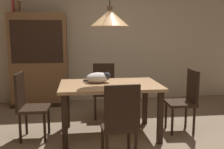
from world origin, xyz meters
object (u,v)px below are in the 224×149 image
at_px(dining_table, 110,91).
at_px(hutch_bookcase, 40,62).
at_px(chair_left_side, 28,103).
at_px(pendant_lamp, 110,18).
at_px(chair_right_side, 185,98).
at_px(book_brown_thick, 18,7).
at_px(chair_far_back, 104,87).
at_px(book_red_tall, 14,5).
at_px(cat_sleeping, 99,77).
at_px(chair_near_front, 120,121).

height_order(dining_table, hutch_bookcase, hutch_bookcase).
bearing_deg(chair_left_side, dining_table, -0.22).
height_order(dining_table, pendant_lamp, pendant_lamp).
height_order(chair_right_side, hutch_bookcase, hutch_bookcase).
bearing_deg(book_brown_thick, chair_left_side, -75.73).
relative_size(dining_table, chair_far_back, 1.51).
relative_size(chair_far_back, chair_right_side, 1.00).
xyz_separation_m(dining_table, pendant_lamp, (-0.00, 0.00, 1.01)).
bearing_deg(book_red_tall, pendant_lamp, -46.90).
relative_size(cat_sleeping, hutch_bookcase, 0.21).
relative_size(dining_table, pendant_lamp, 1.08).
relative_size(chair_near_front, hutch_bookcase, 0.50).
relative_size(chair_left_side, chair_near_front, 1.00).
distance_m(cat_sleeping, pendant_lamp, 0.86).
distance_m(chair_left_side, book_red_tall, 2.35).
bearing_deg(hutch_bookcase, chair_left_side, -87.32).
xyz_separation_m(chair_left_side, book_brown_thick, (-0.44, 1.75, 1.45)).
relative_size(dining_table, chair_left_side, 1.51).
height_order(cat_sleeping, book_brown_thick, book_brown_thick).
distance_m(dining_table, hutch_bookcase, 2.14).
bearing_deg(chair_far_back, book_red_tall, 152.00).
distance_m(dining_table, chair_left_side, 1.14).
relative_size(chair_near_front, book_red_tall, 3.32).
bearing_deg(hutch_bookcase, chair_near_front, -65.22).
bearing_deg(chair_right_side, chair_near_front, -142.14).
height_order(dining_table, book_red_tall, book_red_tall).
bearing_deg(chair_far_back, chair_near_front, -90.01).
height_order(cat_sleeping, hutch_bookcase, hutch_bookcase).
bearing_deg(chair_left_side, book_brown_thick, 104.27).
bearing_deg(book_red_tall, chair_far_back, -28.00).
xyz_separation_m(cat_sleeping, hutch_bookcase, (-1.06, 1.65, 0.06)).
xyz_separation_m(chair_near_front, cat_sleeping, (-0.15, 0.98, 0.32)).
height_order(dining_table, cat_sleeping, cat_sleeping).
bearing_deg(dining_table, hutch_bookcase, 124.64).
bearing_deg(chair_right_side, hutch_bookcase, 143.11).
distance_m(cat_sleeping, book_brown_thick, 2.46).
bearing_deg(chair_left_side, chair_far_back, 37.66).
bearing_deg(chair_far_back, hutch_bookcase, 144.29).
xyz_separation_m(chair_right_side, book_brown_thick, (-2.70, 1.76, 1.45)).
height_order(chair_far_back, book_red_tall, book_red_tall).
distance_m(cat_sleeping, book_red_tall, 2.51).
height_order(chair_far_back, book_brown_thick, book_brown_thick).
bearing_deg(chair_far_back, cat_sleeping, -101.14).
distance_m(chair_left_side, pendant_lamp, 1.61).
relative_size(dining_table, chair_right_side, 1.51).
relative_size(book_red_tall, book_brown_thick, 1.17).
height_order(chair_near_front, book_brown_thick, book_brown_thick).
relative_size(chair_left_side, book_brown_thick, 3.88).
relative_size(chair_far_back, cat_sleeping, 2.35).
bearing_deg(cat_sleeping, hutch_bookcase, 122.73).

